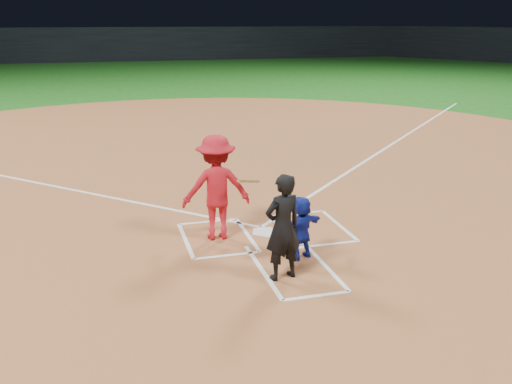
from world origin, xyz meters
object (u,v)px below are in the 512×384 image
object	(u,v)px
batter_at_plate	(216,188)
home_plate	(265,232)
umpire	(283,227)
catcher	(301,228)

from	to	relation	value
batter_at_plate	home_plate	bearing A→B (deg)	-0.51
home_plate	umpire	bearing A→B (deg)	81.33
umpire	batter_at_plate	size ratio (longest dim) A/B	0.88
home_plate	batter_at_plate	bearing A→B (deg)	-0.51
catcher	batter_at_plate	size ratio (longest dim) A/B	0.57
home_plate	catcher	xyz separation A→B (m)	(0.26, -1.35, 0.56)
catcher	home_plate	bearing A→B (deg)	-101.82
catcher	umpire	world-z (taller)	umpire
home_plate	batter_at_plate	world-z (taller)	batter_at_plate
umpire	catcher	bearing A→B (deg)	-144.24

